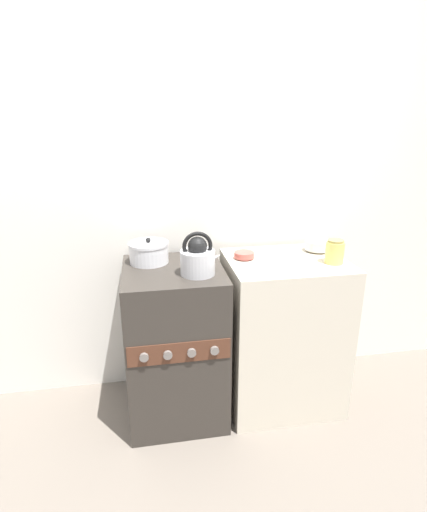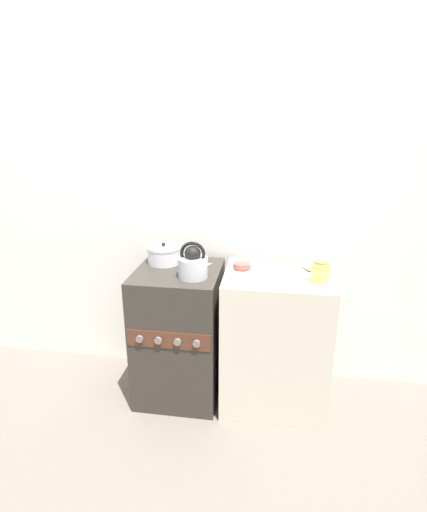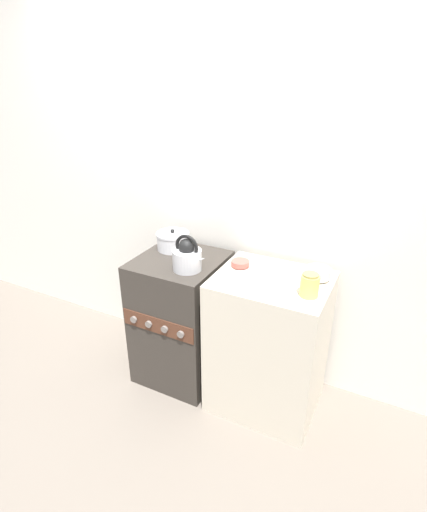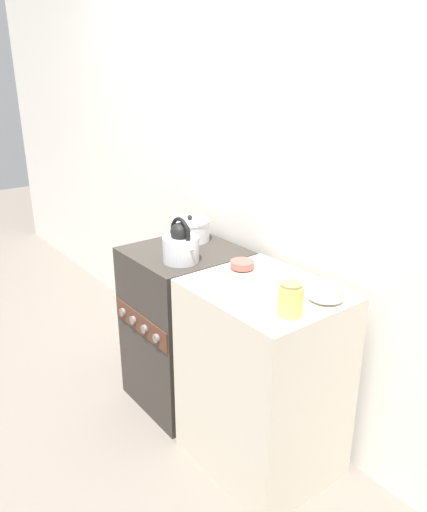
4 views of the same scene
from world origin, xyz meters
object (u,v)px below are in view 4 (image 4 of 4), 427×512
at_px(cooking_pot, 190,230).
at_px(enamel_bowl, 326,291).
at_px(kettle, 181,245).
at_px(storage_jar, 290,300).
at_px(stove, 186,326).
at_px(small_ceramic_bowl, 242,264).

xyz_separation_m(cooking_pot, enamel_bowl, (0.97, -0.02, -0.01)).
bearing_deg(kettle, storage_jar, -0.25).
bearing_deg(storage_jar, stove, 173.24).
xyz_separation_m(kettle, storage_jar, (0.74, -0.00, -0.01)).
bearing_deg(stove, kettle, -39.03).
height_order(stove, storage_jar, storage_jar).
distance_m(kettle, small_ceramic_bowl, 0.32).
height_order(kettle, storage_jar, kettle).
bearing_deg(stove, small_ceramic_bowl, 7.57).
xyz_separation_m(enamel_bowl, small_ceramic_bowl, (-0.45, -0.05, -0.02)).
height_order(small_ceramic_bowl, storage_jar, storage_jar).
bearing_deg(stove, storage_jar, -6.76).
distance_m(kettle, cooking_pot, 0.33).
height_order(cooking_pot, storage_jar, storage_jar).
bearing_deg(small_ceramic_bowl, stove, -172.43).
bearing_deg(kettle, small_ceramic_bowl, 28.51).
relative_size(enamel_bowl, storage_jar, 1.10).
relative_size(stove, enamel_bowl, 6.23).
bearing_deg(small_ceramic_bowl, enamel_bowl, 6.59).
relative_size(stove, storage_jar, 6.85).
distance_m(small_ceramic_bowl, storage_jar, 0.48).
relative_size(kettle, small_ceramic_bowl, 2.02).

